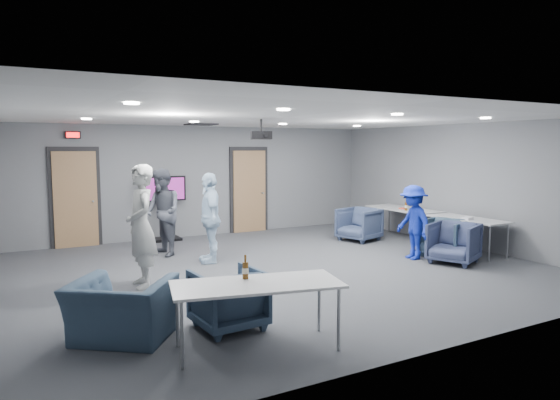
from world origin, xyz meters
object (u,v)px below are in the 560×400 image
person_d (413,222)px  chair_right_a (359,224)px  bottle_right (406,206)px  chair_front_a (228,299)px  projector (261,135)px  person_c (210,218)px  table_right_b (468,221)px  person_b (162,212)px  tv_stand (165,204)px  chair_front_b (122,310)px  bottle_front (245,270)px  chair_right_b (444,238)px  chair_right_c (454,243)px  table_front_left (257,287)px  person_a (141,226)px  table_right_a (404,210)px

person_d → chair_right_a: size_ratio=1.71×
bottle_right → chair_front_a: bearing=-151.2°
chair_front_a → projector: size_ratio=1.77×
person_c → table_right_b: size_ratio=1.03×
person_b → tv_stand: person_b is taller
chair_front_b → bottle_front: 1.50m
chair_right_b → table_right_b: size_ratio=0.50×
tv_stand → table_right_b: bearing=-41.0°
chair_right_c → tv_stand: (-4.12, 4.91, 0.47)m
person_b → projector: bearing=29.4°
person_d → table_right_b: bearing=93.3°
person_d → table_front_left: size_ratio=0.75×
person_c → tv_stand: (-0.12, 2.61, 0.00)m
person_d → chair_right_a: 2.10m
table_front_left → projector: size_ratio=4.31×
person_a → chair_front_a: person_a is taller
table_front_left → chair_right_c: bearing=32.8°
table_right_b → chair_front_b: bearing=100.7°
table_right_a → bottle_front: (-6.03, -4.02, 0.14)m
person_c → bottle_right: 4.73m
chair_front_a → bottle_front: size_ratio=2.96×
chair_front_a → bottle_front: 0.69m
table_right_a → table_front_left: 7.34m
chair_front_a → bottle_right: 6.63m
chair_front_a → table_front_left: size_ratio=0.41×
chair_right_a → bottle_front: size_ratio=3.15×
chair_front_a → table_front_left: (0.03, -0.73, 0.32)m
person_b → bottle_right: 5.50m
projector → bottle_right: bearing=27.9°
table_front_left → chair_right_b: bearing=36.6°
person_b → bottle_right: size_ratio=6.65×
table_front_left → tv_stand: (0.93, 6.75, 0.17)m
person_c → chair_right_b: 4.68m
table_right_b → projector: (-4.23, 1.06, 1.72)m
chair_front_a → tv_stand: size_ratio=0.53×
person_a → chair_right_b: person_a is taller
chair_right_a → bottle_right: bottle_right is taller
chair_right_b → table_right_a: (0.65, 1.88, 0.31)m
person_c → table_front_left: 4.27m
chair_front_b → chair_front_a: bearing=-154.4°
person_c → chair_right_c: person_c is taller
person_a → person_d: bearing=83.8°
chair_right_a → chair_front_a: (-4.93, -3.81, -0.02)m
person_a → chair_front_b: bearing=-19.0°
person_a → person_d: size_ratio=1.32×
person_b → table_front_left: bearing=-13.2°
chair_right_b → table_front_left: bearing=-85.9°
person_a → chair_front_a: (0.47, -2.34, -0.60)m
chair_right_a → table_right_a: chair_right_a is taller
chair_right_c → table_right_b: (0.96, 0.50, 0.29)m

